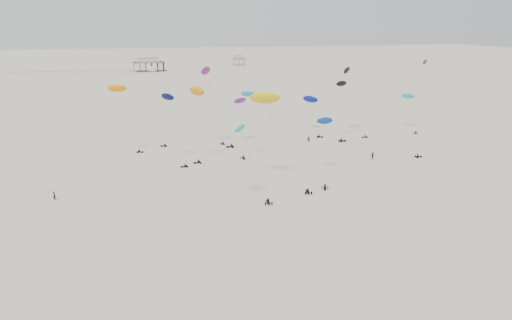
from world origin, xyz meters
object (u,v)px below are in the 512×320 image
object	(u,v)px
pavilion_main	(149,65)
spectator_0	(55,200)
rig_0	(247,112)
rig_7	(238,112)
rig_4	(207,78)
pavilion_small	(239,61)

from	to	relation	value
pavilion_main	spectator_0	world-z (taller)	pavilion_main
rig_0	rig_7	world-z (taller)	rig_0
rig_0	rig_4	size ratio (longest dim) A/B	0.79
pavilion_small	rig_0	distance (m)	270.68
rig_7	spectator_0	size ratio (longest dim) A/B	6.52
rig_4	rig_7	world-z (taller)	rig_4
rig_4	spectator_0	size ratio (longest dim) A/B	10.33
pavilion_small	rig_4	size ratio (longest dim) A/B	0.41
pavilion_main	rig_7	size ratio (longest dim) A/B	1.52
pavilion_small	rig_0	world-z (taller)	rig_0
rig_4	rig_0	bearing A→B (deg)	95.13
pavilion_small	spectator_0	bearing A→B (deg)	-109.12
spectator_0	rig_7	bearing A→B (deg)	-82.63
pavilion_main	rig_4	world-z (taller)	rig_4
pavilion_main	spectator_0	xyz separation A→B (m)	(-29.31, -256.38, -4.22)
pavilion_small	spectator_0	size ratio (longest dim) A/B	4.24
pavilion_small	spectator_0	xyz separation A→B (m)	(-99.31, -286.38, -3.49)
pavilion_small	rig_4	xyz separation A→B (m)	(-62.63, -247.50, 15.24)
rig_7	spectator_0	distance (m)	59.85
rig_0	rig_7	bearing A→B (deg)	-94.24
rig_4	pavilion_small	bearing A→B (deg)	-121.38
spectator_0	rig_0	bearing A→B (deg)	-96.84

